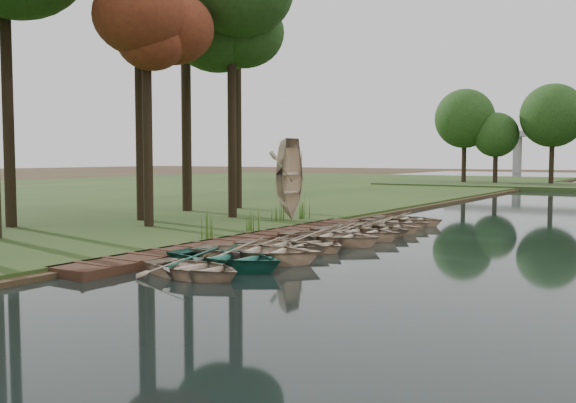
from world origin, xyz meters
The scene contains 21 objects.
ground centered at (0.00, 0.00, 0.00)m, with size 300.00×300.00×0.00m, color #3D2F1D.
boardwalk centered at (-1.60, 0.00, 0.15)m, with size 1.60×16.00×0.30m, color #392116.
rowboat_0 centered at (1.10, -5.97, 0.37)m, with size 2.23×3.12×0.65m, color tan.
rowboat_1 centered at (1.02, -4.48, 0.44)m, with size 2.67×3.74×0.78m, color #29745F.
rowboat_2 centered at (1.14, -3.13, 0.46)m, with size 2.81×3.94×0.82m, color tan.
rowboat_3 centered at (0.77, -1.14, 0.39)m, with size 2.33×3.26×0.68m, color tan.
rowboat_4 centered at (1.15, 0.02, 0.37)m, with size 2.18×3.05×0.63m, color tan.
rowboat_5 centered at (1.13, 1.39, 0.44)m, with size 2.67×3.74×0.78m, color tan.
rowboat_6 centered at (1.19, 3.37, 0.42)m, with size 2.57×3.60×0.74m, color tan.
rowboat_7 centered at (1.11, 4.77, 0.40)m, with size 2.41×3.37×0.70m, color tan.
rowboat_8 centered at (1.15, 5.92, 0.38)m, with size 2.29×3.21×0.66m, color tan.
rowboat_9 centered at (0.88, 7.92, 0.38)m, with size 2.27×3.18×0.66m, color tan.
rowboat_10 centered at (0.86, 9.30, 0.40)m, with size 2.41×3.38×0.70m, color tan.
stored_rowboat centered at (-3.61, 6.19, 0.69)m, with size 2.70×3.78×0.78m, color tan.
tree_2 centered at (-7.30, 0.80, 8.33)m, with size 3.84×3.84×9.77m.
tree_4 centered at (-6.81, 5.95, 9.71)m, with size 4.74×4.74×11.51m.
tree_6 centered at (-9.97, 10.53, 11.82)m, with size 3.98×3.98×13.50m.
reeds_0 centered at (-2.60, -0.97, 0.77)m, with size 0.60×0.60×0.94m, color #3F661E.
reeds_1 centered at (-2.60, 1.77, 0.74)m, with size 0.60×0.60×0.87m, color #3F661E.
reeds_2 centered at (-3.96, 5.66, 0.74)m, with size 0.60×0.60×0.89m, color #3F661E.
reeds_3 centered at (-3.45, 7.03, 0.79)m, with size 0.60×0.60×0.98m, color #3F661E.
Camera 1 is at (12.28, -18.73, 3.24)m, focal length 40.00 mm.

